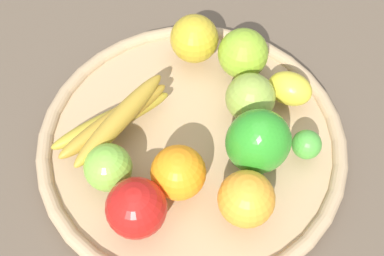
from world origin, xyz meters
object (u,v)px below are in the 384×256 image
at_px(apple_2, 243,54).
at_px(apple_4, 136,208).
at_px(bell_pepper, 258,142).
at_px(orange_1, 246,199).
at_px(apple_3, 192,39).
at_px(apple_0, 250,98).
at_px(orange_0, 178,173).
at_px(lime_0, 307,145).
at_px(banana_bunch, 115,120).
at_px(apple_1, 108,167).
at_px(lemon_0, 290,89).

height_order(apple_2, apple_4, same).
bearing_deg(bell_pepper, orange_1, -110.21).
bearing_deg(apple_4, apple_3, -12.24).
bearing_deg(apple_2, apple_0, -174.46).
bearing_deg(orange_0, apple_4, 135.85).
xyz_separation_m(lime_0, orange_0, (-0.06, 0.18, 0.02)).
relative_size(apple_4, apple_3, 1.02).
xyz_separation_m(apple_2, apple_3, (0.03, 0.08, -0.00)).
height_order(lime_0, apple_0, apple_0).
relative_size(orange_1, lime_0, 1.77).
height_order(banana_bunch, lime_0, banana_bunch).
relative_size(banana_bunch, orange_1, 2.36).
xyz_separation_m(apple_2, apple_4, (-0.26, 0.14, 0.00)).
bearing_deg(apple_4, banana_bunch, 17.37).
bearing_deg(bell_pepper, banana_bunch, 159.59).
relative_size(apple_1, orange_0, 0.88).
xyz_separation_m(apple_3, orange_0, (-0.23, 0.01, -0.00)).
bearing_deg(lemon_0, apple_0, 113.96).
relative_size(orange_1, lemon_0, 1.10).
relative_size(apple_1, lime_0, 1.56).
bearing_deg(apple_1, orange_0, -94.68).
distance_m(apple_2, lime_0, 0.17).
distance_m(apple_3, orange_0, 0.23).
height_order(orange_1, apple_1, orange_1).
bearing_deg(apple_4, orange_0, -44.15).
bearing_deg(lime_0, apple_1, 100.28).
xyz_separation_m(lime_0, apple_3, (0.18, 0.16, 0.02)).
bearing_deg(apple_0, lemon_0, -66.04).
relative_size(orange_1, apple_0, 1.02).
xyz_separation_m(lemon_0, lime_0, (-0.09, -0.02, -0.00)).
relative_size(bell_pepper, apple_1, 1.55).
height_order(bell_pepper, orange_1, bell_pepper).
bearing_deg(apple_0, apple_3, 37.92).
xyz_separation_m(banana_bunch, lemon_0, (0.06, -0.25, -0.00)).
height_order(bell_pepper, apple_1, bell_pepper).
bearing_deg(apple_2, apple_4, 151.25).
height_order(apple_2, orange_0, apple_2).
relative_size(orange_1, apple_1, 1.14).
relative_size(lemon_0, orange_0, 0.91).
xyz_separation_m(banana_bunch, apple_4, (-0.14, -0.04, 0.01)).
relative_size(orange_1, apple_3, 0.97).
relative_size(apple_2, lime_0, 1.86).
height_order(orange_1, orange_0, same).
relative_size(orange_1, orange_0, 1.00).
relative_size(apple_2, apple_0, 1.07).
relative_size(apple_1, apple_3, 0.85).
distance_m(banana_bunch, orange_0, 0.13).
bearing_deg(apple_0, banana_bunch, 100.97).
bearing_deg(bell_pepper, lime_0, 4.46).
relative_size(lemon_0, apple_1, 1.03).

